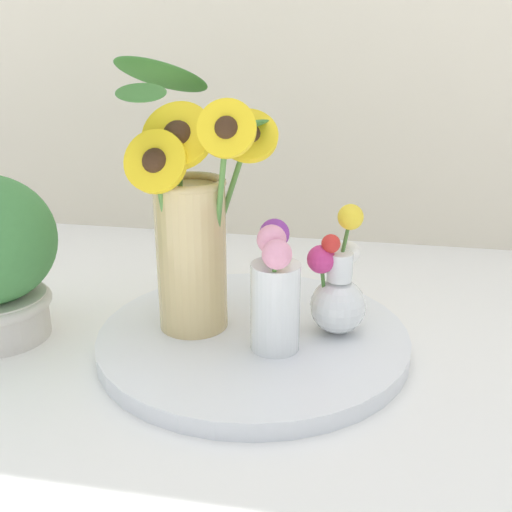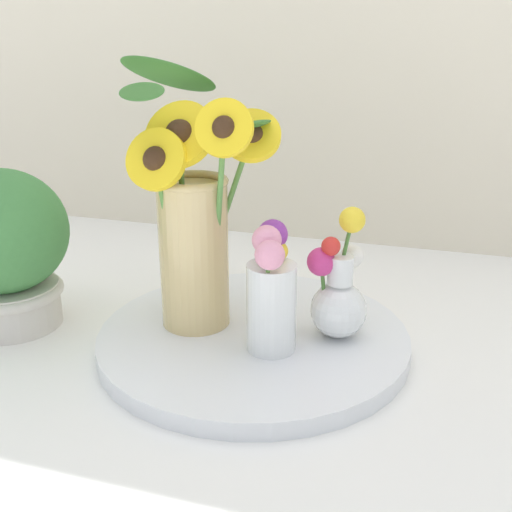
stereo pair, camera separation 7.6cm
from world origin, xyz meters
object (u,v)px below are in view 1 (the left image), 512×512
Objects in this scene: serving_tray at (256,338)px; vase_small_center at (275,290)px; mason_jar_sunflowers at (193,223)px; vase_bulb_right at (338,289)px.

vase_small_center is at bearing -51.75° from serving_tray.
mason_jar_sunflowers is 0.21m from vase_bulb_right.
mason_jar_sunflowers is at bearing 159.74° from vase_small_center.
vase_small_center reaches higher than serving_tray.
mason_jar_sunflowers is 2.20× the size of vase_small_center.
serving_tray is 2.39× the size of vase_bulb_right.
vase_small_center is 0.95× the size of vase_bulb_right.
vase_bulb_right is at bearing 39.74° from vase_small_center.
vase_bulb_right reaches higher than serving_tray.
mason_jar_sunflowers reaches higher than vase_bulb_right.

